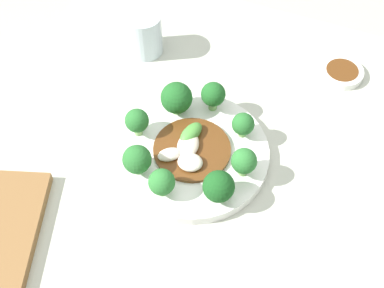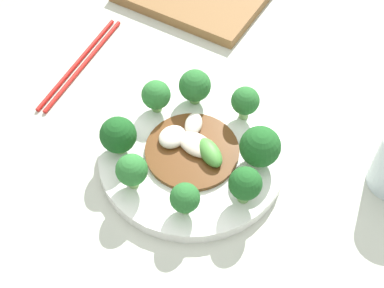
{
  "view_description": "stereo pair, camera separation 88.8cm",
  "coord_description": "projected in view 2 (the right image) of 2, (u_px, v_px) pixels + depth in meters",
  "views": [
    {
      "loc": [
        -0.52,
        -0.2,
        1.5
      ],
      "look_at": [
        -0.0,
        0.01,
        0.74
      ],
      "focal_mm": 50.0,
      "sensor_mm": 36.0,
      "label": 1
    },
    {
      "loc": [
        0.35,
        -0.3,
        1.36
      ],
      "look_at": [
        -0.0,
        0.01,
        0.74
      ],
      "focal_mm": 50.0,
      "sensor_mm": 36.0,
      "label": 2
    }
  ],
  "objects": [
    {
      "name": "table",
      "position": [
        188.0,
        262.0,
        1.08
      ],
      "size": [
        0.9,
        0.86,
        0.7
      ],
      "color": "#B7BCAD",
      "rests_on": "ground_plane"
    },
    {
      "name": "plate",
      "position": [
        192.0,
        156.0,
        0.8
      ],
      "size": [
        0.28,
        0.28,
        0.02
      ],
      "color": "white",
      "rests_on": "table"
    },
    {
      "name": "broccoli_northeast",
      "position": [
        260.0,
        147.0,
        0.75
      ],
      "size": [
        0.06,
        0.06,
        0.07
      ],
      "color": "#89B76B",
      "rests_on": "plate"
    },
    {
      "name": "broccoli_west",
      "position": [
        156.0,
        95.0,
        0.82
      ],
      "size": [
        0.05,
        0.05,
        0.06
      ],
      "color": "#70A356",
      "rests_on": "plate"
    },
    {
      "name": "broccoli_south",
      "position": [
        132.0,
        170.0,
        0.73
      ],
      "size": [
        0.05,
        0.05,
        0.06
      ],
      "color": "#7AAD5B",
      "rests_on": "plate"
    },
    {
      "name": "broccoli_north",
      "position": [
        246.0,
        102.0,
        0.8
      ],
      "size": [
        0.04,
        0.04,
        0.06
      ],
      "color": "#89B76B",
      "rests_on": "plate"
    },
    {
      "name": "broccoli_east",
      "position": [
        245.0,
        184.0,
        0.71
      ],
      "size": [
        0.05,
        0.05,
        0.06
      ],
      "color": "#70A356",
      "rests_on": "plate"
    },
    {
      "name": "broccoli_northwest",
      "position": [
        195.0,
        86.0,
        0.83
      ],
      "size": [
        0.05,
        0.05,
        0.06
      ],
      "color": "#70A356",
      "rests_on": "plate"
    },
    {
      "name": "broccoli_southwest",
      "position": [
        118.0,
        135.0,
        0.77
      ],
      "size": [
        0.05,
        0.05,
        0.06
      ],
      "color": "#7AAD5B",
      "rests_on": "plate"
    },
    {
      "name": "broccoli_southeast",
      "position": [
        185.0,
        198.0,
        0.71
      ],
      "size": [
        0.04,
        0.04,
        0.05
      ],
      "color": "#7AAD5B",
      "rests_on": "plate"
    },
    {
      "name": "stirfry_center",
      "position": [
        193.0,
        146.0,
        0.79
      ],
      "size": [
        0.14,
        0.14,
        0.03
      ],
      "color": "#5B3314",
      "rests_on": "plate"
    },
    {
      "name": "chopsticks",
      "position": [
        80.0,
        64.0,
        0.93
      ],
      "size": [
        0.12,
        0.23,
        0.01
      ],
      "color": "red",
      "rests_on": "table"
    }
  ]
}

